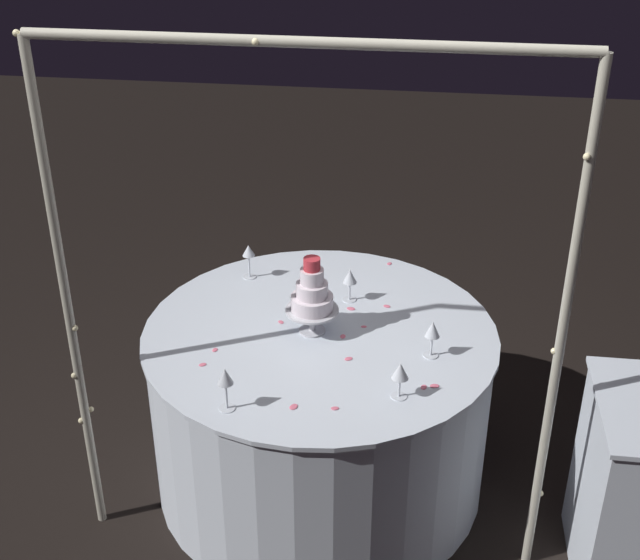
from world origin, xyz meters
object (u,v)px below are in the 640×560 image
Objects in this scene: main_table at (320,407)px; wine_glass_0 at (225,379)px; wine_glass_3 at (350,278)px; wine_glass_4 at (432,331)px; wine_glass_1 at (400,372)px; decorative_arch at (305,254)px; tiered_cake at (312,296)px; wine_glass_2 at (249,253)px.

main_table is 8.40× the size of wine_glass_0.
wine_glass_4 is at bearing 132.92° from wine_glass_3.
wine_glass_0 is (0.27, 0.56, 0.53)m from main_table.
wine_glass_1 is at bearing 130.65° from main_table.
decorative_arch is at bearing -3.01° from wine_glass_1.
wine_glass_1 is (-0.38, 0.40, -0.06)m from tiered_cake.
tiered_cake is at bearing -85.34° from decorative_arch.
wine_glass_4 is (-0.46, -0.27, -0.45)m from decorative_arch.
decorative_arch is 1.00m from wine_glass_2.
wine_glass_2 is 1.04× the size of wine_glass_4.
wine_glass_1 is at bearing 68.77° from wine_glass_4.
main_table is 8.96× the size of wine_glass_2.
wine_glass_2 is 0.50m from wine_glass_3.
wine_glass_3 is at bearing -113.59° from wine_glass_0.
wine_glass_3 reaches higher than wine_glass_1.
decorative_arch is at bearing 94.66° from tiered_cake.
wine_glass_3 is at bearing -114.99° from tiered_cake.
tiered_cake is at bearing -46.78° from wine_glass_1.
wine_glass_1 is at bearing 131.48° from wine_glass_2.
wine_glass_2 reaches higher than main_table.
wine_glass_0 is 0.85m from wine_glass_4.
tiered_cake is 0.31m from wine_glass_3.
wine_glass_4 is at bearing -111.23° from wine_glass_1.
decorative_arch is at bearing 81.70° from wine_glass_3.
main_table is 4.32× the size of tiered_cake.
tiered_cake is (0.03, 0.00, 0.56)m from main_table.
wine_glass_0 is 1.07× the size of wine_glass_2.
wine_glass_2 reaches higher than wine_glass_4.
tiered_cake is 2.07× the size of wine_glass_2.
wine_glass_4 is at bearing 147.38° from wine_glass_2.
wine_glass_3 is at bearing -98.30° from decorative_arch.
wine_glass_2 is at bearing -83.28° from wine_glass_0.
main_table is 9.28× the size of wine_glass_4.
main_table is at bearing -90.18° from decorative_arch.
decorative_arch is at bearing 30.30° from wine_glass_4.
wine_glass_2 reaches higher than wine_glass_3.
wine_glass_1 is at bearing 176.99° from decorative_arch.
wine_glass_4 is (-0.46, 0.12, 0.51)m from main_table.
wine_glass_0 is at bearing 32.61° from decorative_arch.
decorative_arch reaches higher than main_table.
wine_glass_3 is (-0.10, -0.27, 0.51)m from main_table.
main_table is 0.70m from wine_glass_4.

